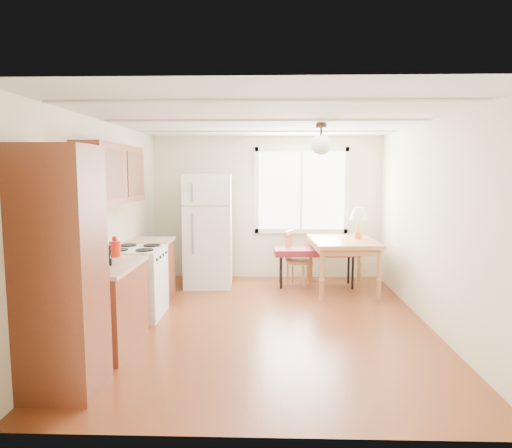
{
  "coord_description": "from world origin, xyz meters",
  "views": [
    {
      "loc": [
        0.05,
        -5.54,
        1.88
      ],
      "look_at": [
        -0.15,
        0.8,
        1.15
      ],
      "focal_mm": 32.0,
      "sensor_mm": 36.0,
      "label": 1
    }
  ],
  "objects_px": {
    "bench": "(316,252)",
    "refrigerator": "(208,230)",
    "dining_table": "(343,246)",
    "chair": "(293,255)"
  },
  "relations": [
    {
      "from": "bench",
      "to": "refrigerator",
      "type": "bearing_deg",
      "value": 176.91
    },
    {
      "from": "bench",
      "to": "dining_table",
      "type": "distance_m",
      "value": 0.49
    },
    {
      "from": "refrigerator",
      "to": "dining_table",
      "type": "bearing_deg",
      "value": -9.84
    },
    {
      "from": "refrigerator",
      "to": "dining_table",
      "type": "xyz_separation_m",
      "value": [
        2.16,
        -0.26,
        -0.21
      ]
    },
    {
      "from": "dining_table",
      "to": "refrigerator",
      "type": "bearing_deg",
      "value": 170.1
    },
    {
      "from": "refrigerator",
      "to": "bench",
      "type": "height_order",
      "value": "refrigerator"
    },
    {
      "from": "dining_table",
      "to": "chair",
      "type": "xyz_separation_m",
      "value": [
        -0.76,
        0.33,
        -0.21
      ]
    },
    {
      "from": "chair",
      "to": "dining_table",
      "type": "bearing_deg",
      "value": -2.16
    },
    {
      "from": "bench",
      "to": "chair",
      "type": "height_order",
      "value": "chair"
    },
    {
      "from": "refrigerator",
      "to": "chair",
      "type": "xyz_separation_m",
      "value": [
        1.4,
        0.07,
        -0.41
      ]
    }
  ]
}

